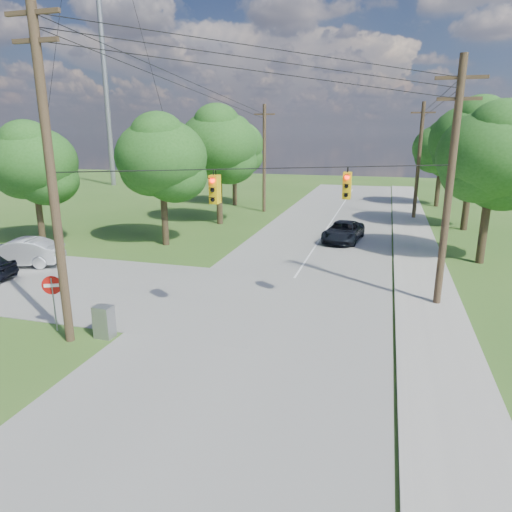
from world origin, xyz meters
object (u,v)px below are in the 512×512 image
(pole_north_w, at_px, (264,158))
(pole_north_e, at_px, (419,160))
(do_not_enter_sign, at_px, (52,291))
(control_cabinet, at_px, (104,322))
(car_cross_silver, at_px, (18,252))
(car_main_north, at_px, (343,231))
(pole_sw, at_px, (51,172))
(pole_ne, at_px, (450,183))

(pole_north_w, bearing_deg, pole_north_e, 0.00)
(do_not_enter_sign, bearing_deg, control_cabinet, -23.64)
(pole_north_e, relative_size, car_cross_silver, 2.07)
(pole_north_e, xyz_separation_m, car_main_north, (-5.25, -10.64, -4.41))
(car_cross_silver, distance_m, car_main_north, 20.83)
(pole_sw, height_order, pole_ne, pole_sw)
(pole_sw, relative_size, control_cabinet, 9.59)
(pole_ne, bearing_deg, control_cabinet, -150.55)
(car_main_north, bearing_deg, car_cross_silver, -139.70)
(pole_north_e, height_order, pole_north_w, same)
(pole_ne, xyz_separation_m, do_not_enter_sign, (-14.56, -7.00, -3.82))
(pole_sw, xyz_separation_m, car_main_north, (8.25, 18.96, -5.51))
(pole_ne, bearing_deg, pole_north_w, 122.29)
(pole_north_w, distance_m, control_cabinet, 29.39)
(pole_north_e, distance_m, pole_north_w, 13.90)
(pole_north_e, xyz_separation_m, do_not_enter_sign, (-14.56, -29.00, -3.48))
(pole_sw, xyz_separation_m, pole_ne, (13.50, 7.60, -0.76))
(pole_ne, distance_m, pole_north_w, 26.03)
(pole_sw, relative_size, pole_north_e, 1.20)
(pole_north_e, relative_size, pole_north_w, 1.00)
(pole_north_w, bearing_deg, car_cross_silver, -111.56)
(pole_sw, relative_size, do_not_enter_sign, 5.33)
(car_cross_silver, bearing_deg, pole_north_w, 140.15)
(car_cross_silver, relative_size, car_main_north, 0.97)
(pole_ne, height_order, car_main_north, pole_ne)
(pole_north_w, xyz_separation_m, control_cabinet, (1.50, -29.00, -4.50))
(control_cabinet, bearing_deg, pole_ne, 32.71)
(pole_north_e, height_order, do_not_enter_sign, pole_north_e)
(pole_north_e, xyz_separation_m, pole_north_w, (-13.90, 0.00, 0.00))
(control_cabinet, bearing_deg, pole_sw, -148.12)
(pole_sw, relative_size, car_cross_silver, 2.49)
(car_cross_silver, distance_m, do_not_enter_sign, 10.66)
(pole_ne, height_order, car_cross_silver, pole_ne)
(car_cross_silver, bearing_deg, control_cabinet, 37.73)
(pole_north_w, height_order, do_not_enter_sign, pole_north_w)
(pole_north_w, bearing_deg, do_not_enter_sign, -91.30)
(pole_sw, distance_m, pole_north_w, 29.62)
(pole_north_w, bearing_deg, control_cabinet, -87.04)
(pole_north_w, relative_size, car_main_north, 2.01)
(pole_ne, xyz_separation_m, pole_north_e, (-0.00, 22.00, -0.34))
(pole_ne, distance_m, pole_north_e, 22.00)
(pole_sw, relative_size, car_main_north, 2.41)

